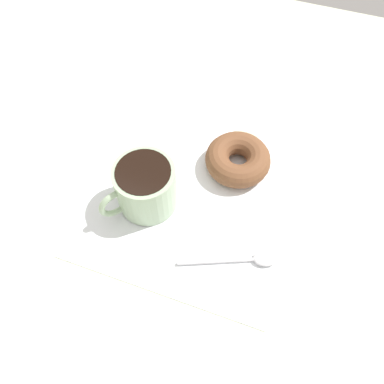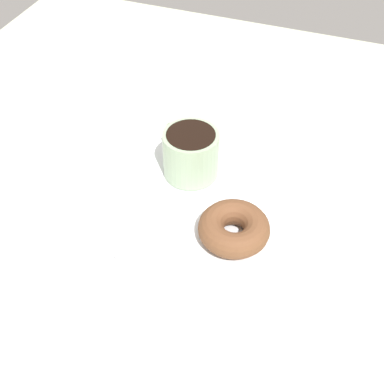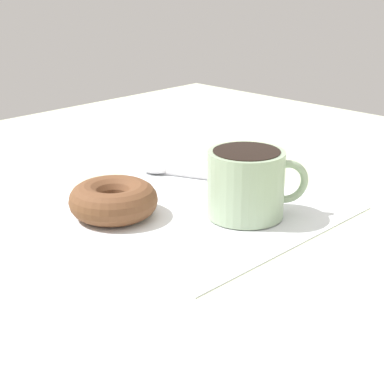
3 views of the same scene
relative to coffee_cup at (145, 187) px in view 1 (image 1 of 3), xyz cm
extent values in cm
cube|color=beige|center=(-4.89, -0.98, -5.44)|extent=(120.00, 120.00, 2.00)
cube|color=white|center=(-6.41, -2.68, -4.29)|extent=(31.25, 31.25, 0.30)
cylinder|color=#9EB793|center=(-0.11, -0.14, -0.20)|extent=(9.04, 9.04, 7.90)
cylinder|color=black|center=(-0.11, -0.14, 3.55)|extent=(7.84, 7.84, 0.60)
torus|color=#9EB793|center=(2.87, 3.83, -0.20)|extent=(3.91, 4.80, 5.32)
torus|color=brown|center=(-11.31, -10.98, -2.22)|extent=(10.55, 10.55, 3.85)
ellipsoid|color=silver|center=(-19.60, 3.35, -3.69)|extent=(4.24, 3.60, 0.90)
cylinder|color=silver|center=(-13.29, 5.96, -3.86)|extent=(10.73, 4.87, 0.56)
camera|label=1|loc=(-16.22, 25.18, 46.44)|focal=35.00mm
camera|label=2|loc=(-61.84, -23.22, 55.82)|focal=50.00mm
camera|label=3|loc=(44.70, -55.28, 24.65)|focal=60.00mm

